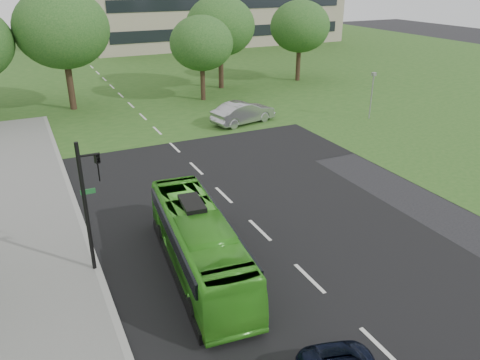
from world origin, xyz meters
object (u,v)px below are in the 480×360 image
at_px(tree_park_b, 62,29).
at_px(traffic_light, 89,198).
at_px(camera_pole, 372,89).
at_px(sedan, 243,113).
at_px(bus, 199,244).
at_px(tree_park_c, 202,43).
at_px(tree_park_d, 220,26).
at_px(tree_park_e, 300,26).

bearing_deg(tree_park_b, traffic_light, -95.47).
xyz_separation_m(traffic_light, camera_pole, (23.03, 11.79, -0.75)).
height_order(sedan, traffic_light, traffic_light).
bearing_deg(bus, tree_park_c, 73.85).
xyz_separation_m(tree_park_c, sedan, (0.10, -8.06, -4.13)).
relative_size(tree_park_d, traffic_light, 1.66).
relative_size(bus, camera_pole, 2.39).
bearing_deg(camera_pole, tree_park_d, 104.15).
xyz_separation_m(tree_park_c, traffic_light, (-13.43, -23.06, -1.87)).
xyz_separation_m(bus, camera_pole, (19.52, 13.51, 1.13)).
xyz_separation_m(tree_park_d, bus, (-13.30, -28.46, -4.70)).
xyz_separation_m(tree_park_b, tree_park_c, (11.06, -1.75, -1.56)).
distance_m(tree_park_c, camera_pole, 15.04).
height_order(tree_park_e, traffic_light, tree_park_e).
height_order(tree_park_c, camera_pole, tree_park_c).
xyz_separation_m(tree_park_e, traffic_light, (-25.60, -26.48, -2.43)).
xyz_separation_m(tree_park_b, camera_pole, (20.66, -13.03, -4.18)).
height_order(tree_park_b, camera_pole, tree_park_b).
bearing_deg(tree_park_b, camera_pole, -32.23).
height_order(tree_park_c, tree_park_e, tree_park_e).
bearing_deg(tree_park_e, tree_park_b, -175.90).
relative_size(tree_park_b, bus, 1.11).
xyz_separation_m(tree_park_d, tree_park_e, (8.78, -0.26, -0.39)).
relative_size(tree_park_b, camera_pole, 2.67).
distance_m(tree_park_e, camera_pole, 15.25).
relative_size(bus, traffic_light, 1.65).
bearing_deg(tree_park_e, sedan, -136.41).
bearing_deg(tree_park_e, tree_park_d, 178.27).
bearing_deg(tree_park_d, tree_park_e, -1.73).
distance_m(sedan, camera_pole, 10.14).
height_order(tree_park_d, sedan, tree_park_d).
bearing_deg(traffic_light, tree_park_d, 33.65).
xyz_separation_m(tree_park_d, sedan, (-3.28, -11.74, -5.07)).
relative_size(tree_park_b, tree_park_c, 1.32).
bearing_deg(camera_pole, bus, -153.73).
relative_size(traffic_light, camera_pole, 1.45).
relative_size(tree_park_e, traffic_light, 1.54).
bearing_deg(tree_park_d, camera_pole, -67.43).
xyz_separation_m(tree_park_c, tree_park_e, (12.16, 3.42, 0.56)).
bearing_deg(tree_park_d, traffic_light, -122.17).
bearing_deg(bus, camera_pole, 40.34).
relative_size(tree_park_d, camera_pole, 2.40).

